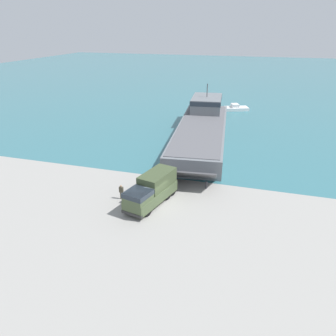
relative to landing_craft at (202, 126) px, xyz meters
name	(u,v)px	position (x,y,z in m)	size (l,w,h in m)	color
ground_plane	(159,205)	(0.21, -24.05, -1.86)	(240.00, 240.00, 0.00)	gray
water_surface	(242,77)	(0.21, 72.74, -1.85)	(240.00, 180.00, 0.01)	#336B75
landing_craft	(202,126)	(0.00, 0.00, 0.00)	(10.87, 34.05, 7.56)	slate
military_truck	(151,190)	(-0.69, -23.86, -0.26)	(4.00, 7.54, 3.13)	#475638
soldier_on_ramp	(121,191)	(-4.15, -23.92, -0.90)	(0.44, 0.24, 1.66)	#4C4738
moored_boat_a	(236,108)	(3.53, 21.05, -1.39)	(5.75, 4.39, 1.39)	white
mooring_bollard	(206,184)	(4.21, -18.76, -1.37)	(0.34, 0.34, 0.89)	#333338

